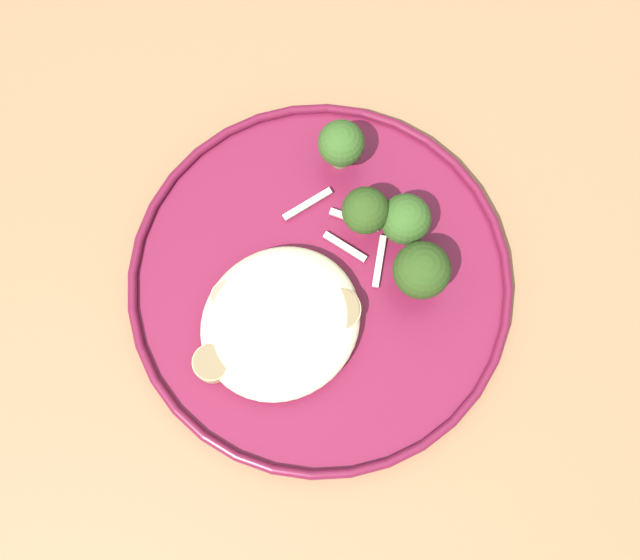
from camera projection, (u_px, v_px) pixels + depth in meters
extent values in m
plane|color=#665B51|center=(314.00, 422.00, 1.34)|extent=(6.00, 6.00, 0.00)
cube|color=#9E754C|center=(307.00, 358.00, 0.64)|extent=(1.40, 1.00, 0.04)
cylinder|color=maroon|center=(320.00, 285.00, 0.63)|extent=(0.29, 0.29, 0.01)
torus|color=maroon|center=(320.00, 282.00, 0.62)|extent=(0.29, 0.29, 0.01)
ellipsoid|color=beige|center=(278.00, 325.00, 0.61)|extent=(0.12, 0.11, 0.03)
cylinder|color=beige|center=(229.00, 299.00, 0.61)|extent=(0.03, 0.03, 0.01)
cylinder|color=#988766|center=(228.00, 296.00, 0.61)|extent=(0.02, 0.02, 0.00)
cylinder|color=beige|center=(296.00, 278.00, 0.62)|extent=(0.02, 0.02, 0.01)
cylinder|color=#988766|center=(296.00, 276.00, 0.61)|extent=(0.02, 0.02, 0.00)
cylinder|color=#DBB77A|center=(325.00, 348.00, 0.61)|extent=(0.03, 0.03, 0.01)
cylinder|color=#8E774F|center=(325.00, 347.00, 0.60)|extent=(0.03, 0.03, 0.00)
cylinder|color=#DBB77A|center=(271.00, 322.00, 0.61)|extent=(0.02, 0.02, 0.01)
cylinder|color=#8E774F|center=(270.00, 320.00, 0.60)|extent=(0.02, 0.02, 0.00)
cylinder|color=#DBB77A|center=(338.00, 311.00, 0.61)|extent=(0.03, 0.03, 0.02)
cylinder|color=#8E774F|center=(338.00, 309.00, 0.60)|extent=(0.03, 0.03, 0.00)
cylinder|color=#DBB77A|center=(212.00, 364.00, 0.60)|extent=(0.03, 0.03, 0.02)
cylinder|color=#8E774F|center=(211.00, 362.00, 0.59)|extent=(0.03, 0.03, 0.00)
cylinder|color=beige|center=(250.00, 358.00, 0.60)|extent=(0.02, 0.02, 0.02)
cylinder|color=#988766|center=(249.00, 356.00, 0.59)|extent=(0.02, 0.02, 0.00)
cylinder|color=#89A356|center=(364.00, 221.00, 0.63)|extent=(0.02, 0.02, 0.03)
sphere|color=#2D4C19|center=(365.00, 210.00, 0.60)|extent=(0.03, 0.03, 0.03)
cylinder|color=#89A356|center=(403.00, 228.00, 0.63)|extent=(0.02, 0.02, 0.02)
sphere|color=#386023|center=(406.00, 219.00, 0.61)|extent=(0.04, 0.04, 0.04)
cylinder|color=#7A994C|center=(341.00, 155.00, 0.64)|extent=(0.02, 0.02, 0.02)
sphere|color=#386023|center=(341.00, 143.00, 0.62)|extent=(0.04, 0.04, 0.04)
cylinder|color=#7A994C|center=(418.00, 279.00, 0.62)|extent=(0.01, 0.01, 0.02)
sphere|color=#2D4C19|center=(422.00, 270.00, 0.59)|extent=(0.04, 0.04, 0.04)
cube|color=silver|center=(307.00, 204.00, 0.64)|extent=(0.04, 0.01, 0.00)
cube|color=silver|center=(345.00, 247.00, 0.63)|extent=(0.01, 0.04, 0.00)
cube|color=silver|center=(355.00, 220.00, 0.64)|extent=(0.02, 0.04, 0.00)
cube|color=silver|center=(379.00, 261.00, 0.63)|extent=(0.04, 0.03, 0.00)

